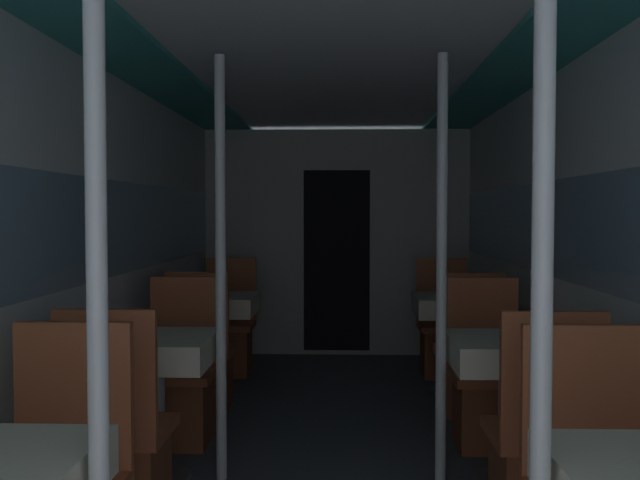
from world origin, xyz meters
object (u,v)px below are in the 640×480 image
(chair_right_near_1, at_px, (541,466))
(chair_right_far_2, at_px, (444,341))
(dining_table_right_1, at_px, (510,363))
(support_pole_left_1, at_px, (221,269))
(chair_left_far_2, at_px, (229,339))
(dining_table_right_2, at_px, (454,313))
(dining_table_left_1, at_px, (154,361))
(chair_right_far_1, at_px, (487,396))
(dining_table_left_2, at_px, (217,311))
(support_pole_right_1, at_px, (442,270))
(chair_left_near_1, at_px, (119,461))
(chair_left_far_1, at_px, (180,394))
(chair_left_near_2, at_px, (202,369))
(support_pole_left_0, at_px, (98,326))
(support_pole_right_0, at_px, (542,328))
(chair_right_near_2, at_px, (467,371))

(chair_right_near_1, xyz_separation_m, chair_right_far_2, (0.00, 2.99, 0.00))
(dining_table_right_1, bearing_deg, support_pole_left_1, 180.00)
(chair_left_far_2, distance_m, dining_table_right_2, 1.95)
(dining_table_left_1, xyz_separation_m, chair_right_far_1, (1.84, 0.58, -0.32))
(dining_table_left_2, relative_size, chair_right_near_1, 0.75)
(chair_right_near_1, distance_m, support_pole_right_1, 1.05)
(support_pole_left_1, height_order, dining_table_left_2, support_pole_left_1)
(chair_right_far_1, bearing_deg, support_pole_right_1, 58.59)
(dining_table_left_1, distance_m, support_pole_left_1, 0.59)
(chair_left_near_1, xyz_separation_m, dining_table_right_1, (1.84, 0.58, 0.32))
(dining_table_left_1, bearing_deg, chair_right_far_2, 52.70)
(support_pole_left_1, distance_m, dining_table_right_1, 1.56)
(chair_left_far_1, bearing_deg, support_pole_right_1, 158.73)
(dining_table_left_1, distance_m, support_pole_right_1, 1.56)
(dining_table_left_2, bearing_deg, chair_right_far_2, 17.46)
(chair_right_near_1, bearing_deg, chair_left_far_1, 147.83)
(chair_left_near_2, bearing_deg, support_pole_right_1, -40.24)
(chair_right_near_1, bearing_deg, dining_table_right_1, 90.00)
(support_pole_left_0, distance_m, dining_table_right_1, 2.40)
(support_pole_right_0, height_order, chair_right_far_1, support_pole_right_0)
(chair_left_near_1, relative_size, chair_left_far_2, 1.00)
(chair_right_near_1, height_order, support_pole_right_1, support_pole_right_1)
(chair_right_near_2, bearing_deg, support_pole_right_1, -105.69)
(chair_left_far_2, height_order, chair_right_near_1, same)
(support_pole_left_1, height_order, chair_left_near_2, support_pole_left_1)
(dining_table_right_1, relative_size, chair_right_far_1, 0.75)
(support_pole_left_1, bearing_deg, dining_table_right_1, 0.00)
(chair_left_far_1, distance_m, chair_right_near_2, 1.96)
(chair_right_near_1, distance_m, chair_right_near_2, 1.83)
(chair_left_near_1, bearing_deg, chair_right_far_1, 32.17)
(dining_table_left_1, height_order, dining_table_left_2, same)
(support_pole_left_1, height_order, chair_right_far_2, support_pole_left_1)
(dining_table_right_2, bearing_deg, chair_left_far_1, -145.64)
(support_pole_left_0, xyz_separation_m, chair_right_near_2, (1.48, 3.09, -0.80))
(dining_table_left_2, relative_size, chair_right_far_1, 0.75)
(dining_table_left_1, height_order, chair_left_near_1, chair_left_near_1)
(dining_table_right_2, bearing_deg, support_pole_left_1, -128.99)
(dining_table_left_1, height_order, chair_right_far_2, chair_right_far_2)
(support_pole_right_0, distance_m, dining_table_right_1, 1.93)
(dining_table_left_2, relative_size, chair_right_near_2, 0.75)
(support_pole_left_0, relative_size, chair_right_far_2, 2.22)
(support_pole_right_0, bearing_deg, chair_left_far_1, 121.61)
(chair_left_far_2, relative_size, dining_table_right_1, 1.32)
(dining_table_right_1, bearing_deg, support_pole_right_0, -100.89)
(dining_table_left_1, bearing_deg, chair_right_far_1, 17.46)
(chair_left_far_1, distance_m, chair_left_near_2, 0.68)
(dining_table_left_1, height_order, support_pole_right_0, support_pole_right_0)
(support_pole_right_1, distance_m, chair_right_far_2, 2.56)
(support_pole_right_1, xyz_separation_m, chair_right_far_2, (0.35, 2.41, -0.80))
(support_pole_right_1, bearing_deg, dining_table_right_1, 0.00)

